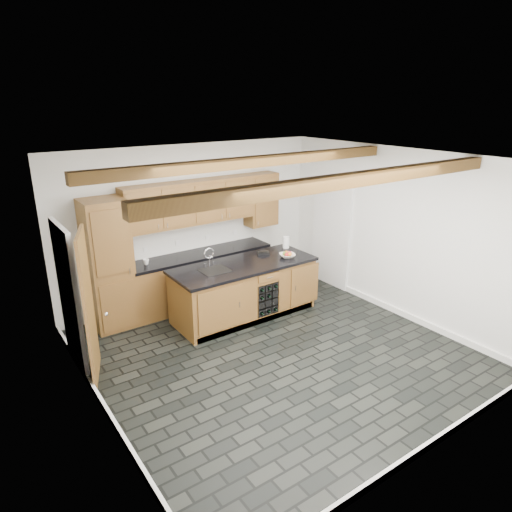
{
  "coord_description": "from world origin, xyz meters",
  "views": [
    {
      "loc": [
        -3.6,
        -4.62,
        3.55
      ],
      "look_at": [
        0.2,
        0.8,
        1.23
      ],
      "focal_mm": 32.0,
      "sensor_mm": 36.0,
      "label": 1
    }
  ],
  "objects_px": {
    "kitchen_scale": "(263,253)",
    "paper_towel": "(286,242)",
    "island": "(245,290)",
    "fruit_bowl": "(287,256)"
  },
  "relations": [
    {
      "from": "island",
      "to": "kitchen_scale",
      "type": "relative_size",
      "value": 10.53
    },
    {
      "from": "island",
      "to": "paper_towel",
      "type": "relative_size",
      "value": 11.64
    },
    {
      "from": "kitchen_scale",
      "to": "fruit_bowl",
      "type": "distance_m",
      "value": 0.44
    },
    {
      "from": "island",
      "to": "kitchen_scale",
      "type": "xyz_separation_m",
      "value": [
        0.54,
        0.22,
        0.5
      ]
    },
    {
      "from": "kitchen_scale",
      "to": "paper_towel",
      "type": "xyz_separation_m",
      "value": [
        0.55,
        0.05,
        0.08
      ]
    },
    {
      "from": "kitchen_scale",
      "to": "fruit_bowl",
      "type": "xyz_separation_m",
      "value": [
        0.24,
        -0.37,
        0.0
      ]
    },
    {
      "from": "kitchen_scale",
      "to": "paper_towel",
      "type": "relative_size",
      "value": 1.11
    },
    {
      "from": "paper_towel",
      "to": "fruit_bowl",
      "type": "bearing_deg",
      "value": -125.82
    },
    {
      "from": "kitchen_scale",
      "to": "paper_towel",
      "type": "height_order",
      "value": "paper_towel"
    },
    {
      "from": "island",
      "to": "paper_towel",
      "type": "xyz_separation_m",
      "value": [
        1.09,
        0.27,
        0.57
      ]
    }
  ]
}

